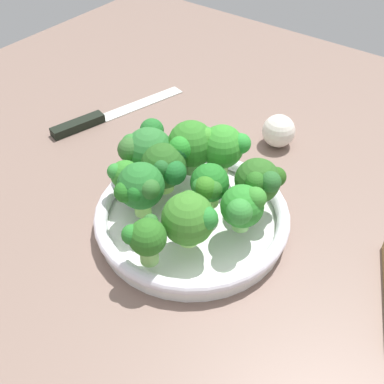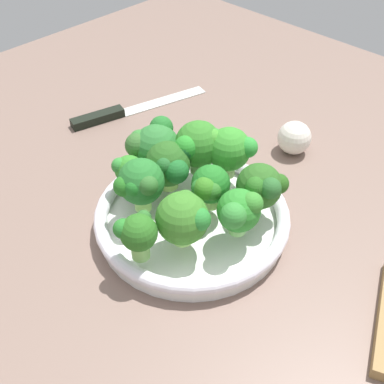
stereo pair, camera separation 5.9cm
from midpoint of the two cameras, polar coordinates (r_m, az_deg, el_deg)
ground_plane at (r=69.74cm, az=-3.62°, el=-3.43°), size 130.00×130.00×2.50cm
bowl at (r=65.86cm, az=-2.55°, el=-3.12°), size 26.40×26.40×3.34cm
broccoli_floret_0 at (r=56.24cm, az=-8.55°, el=-5.45°), size 4.84×4.80×6.32cm
broccoli_floret_1 at (r=67.84cm, az=-2.65°, el=5.61°), size 6.64×7.86×8.13cm
broccoli_floret_2 at (r=65.32cm, az=-5.68°, el=2.93°), size 7.20×6.84×7.09cm
broccoli_floret_3 at (r=68.58cm, az=-7.81°, el=4.98°), size 6.79×7.87×7.38cm
broccoli_floret_4 at (r=59.21cm, az=3.09°, el=-2.01°), size 5.48×6.20×6.60cm
broccoli_floret_5 at (r=61.51cm, az=-8.85°, el=0.40°), size 6.63×6.75×7.72cm
broccoli_floret_6 at (r=67.54cm, az=0.97°, el=5.38°), size 7.16×6.17×7.69cm
broccoli_floret_7 at (r=63.32cm, az=5.33°, el=1.19°), size 6.71×6.35×6.66cm
broccoli_floret_8 at (r=65.58cm, az=-10.43°, el=1.81°), size 4.60×4.07×5.45cm
broccoli_floret_9 at (r=57.99cm, az=-3.19°, el=-3.24°), size 6.94×6.56×7.10cm
broccoli_floret_10 at (r=62.63cm, az=-0.69°, el=0.71°), size 5.17×5.90×6.22cm
knife at (r=89.50cm, az=-12.42°, el=8.58°), size 9.27×26.30×1.50cm
garlic_bulb at (r=80.72cm, az=8.11°, el=7.05°), size 5.44×5.44×5.44cm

